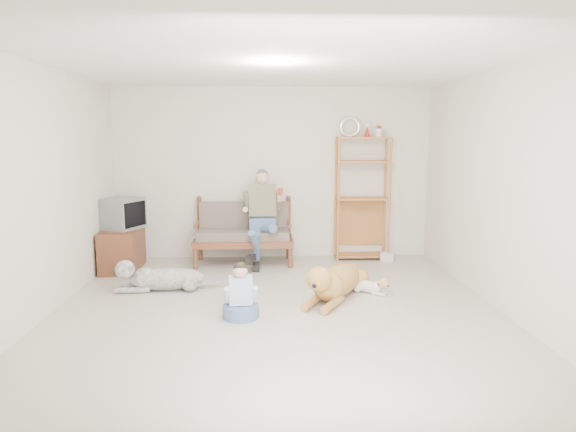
{
  "coord_description": "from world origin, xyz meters",
  "views": [
    {
      "loc": [
        -0.12,
        -5.43,
        1.94
      ],
      "look_at": [
        0.17,
        1.0,
        0.94
      ],
      "focal_mm": 32.0,
      "sensor_mm": 36.0,
      "label": 1
    }
  ],
  "objects_px": {
    "loveseat": "(244,232)",
    "golden_retriever": "(335,281)",
    "etagere": "(362,197)",
    "tv_stand": "(122,249)"
  },
  "relations": [
    {
      "from": "loveseat",
      "to": "golden_retriever",
      "type": "distance_m",
      "value": 2.18
    },
    {
      "from": "etagere",
      "to": "golden_retriever",
      "type": "xyz_separation_m",
      "value": [
        -0.7,
        -2.02,
        -0.79
      ]
    },
    {
      "from": "etagere",
      "to": "tv_stand",
      "type": "bearing_deg",
      "value": -171.85
    },
    {
      "from": "loveseat",
      "to": "golden_retriever",
      "type": "height_order",
      "value": "loveseat"
    },
    {
      "from": "etagere",
      "to": "golden_retriever",
      "type": "relative_size",
      "value": 1.48
    },
    {
      "from": "loveseat",
      "to": "golden_retriever",
      "type": "bearing_deg",
      "value": -57.15
    },
    {
      "from": "tv_stand",
      "to": "golden_retriever",
      "type": "height_order",
      "value": "tv_stand"
    },
    {
      "from": "etagere",
      "to": "golden_retriever",
      "type": "bearing_deg",
      "value": -109.01
    },
    {
      "from": "loveseat",
      "to": "tv_stand",
      "type": "xyz_separation_m",
      "value": [
        -1.77,
        -0.32,
        -0.19
      ]
    },
    {
      "from": "golden_retriever",
      "to": "loveseat",
      "type": "bearing_deg",
      "value": 151.53
    }
  ]
}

